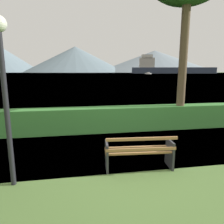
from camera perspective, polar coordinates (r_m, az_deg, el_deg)
ground_plane at (r=5.29m, az=7.21°, el=-14.88°), size 1400.00×1400.00×0.00m
water_surface at (r=314.33m, az=-9.78°, el=10.48°), size 620.00×620.00×0.00m
park_bench at (r=5.07m, az=7.47°, el=-10.86°), size 1.66×0.69×0.87m
hedge_row at (r=8.16m, az=0.54°, el=-1.92°), size 12.28×0.69×0.95m
lamp_post at (r=4.45m, az=-27.80°, el=9.53°), size 0.30×0.30×3.30m
cargo_ship_large at (r=266.76m, az=14.70°, el=11.55°), size 99.37×38.48×22.22m
sailboat_mid at (r=196.38m, az=9.90°, el=10.41°), size 5.27×6.07×1.76m
distant_hills at (r=567.35m, az=-11.48°, el=14.25°), size 730.93×334.58×89.04m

